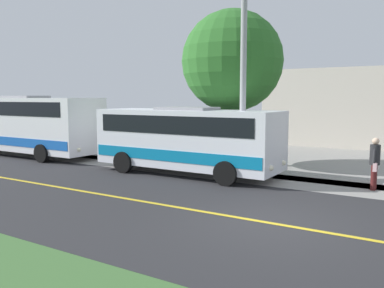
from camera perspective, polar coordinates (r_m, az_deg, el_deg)
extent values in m
plane|color=#3D6633|center=(10.51, 10.83, -10.96)|extent=(120.00, 120.00, 0.00)
cube|color=#28282B|center=(10.51, 10.83, -10.94)|extent=(8.00, 100.00, 0.01)
cube|color=gray|center=(15.34, 17.73, -5.55)|extent=(2.40, 100.00, 0.01)
cube|color=gold|center=(10.51, 10.83, -10.91)|extent=(0.16, 100.00, 0.00)
cube|color=white|center=(16.54, -0.71, 0.87)|extent=(2.46, 7.73, 2.30)
cube|color=#0C72A5|center=(16.61, -0.70, -1.18)|extent=(2.50, 7.58, 0.44)
cube|color=black|center=(16.49, -0.71, 2.95)|extent=(2.50, 6.96, 0.70)
cube|color=gray|center=(16.46, -0.71, 5.07)|extent=(1.48, 2.32, 0.12)
cylinder|color=black|center=(16.67, 8.58, -2.80)|extent=(0.25, 0.90, 0.90)
cylinder|color=black|center=(14.46, 4.78, -4.18)|extent=(0.25, 0.90, 0.90)
cylinder|color=black|center=(19.02, -4.86, -1.58)|extent=(0.25, 0.90, 0.90)
cylinder|color=black|center=(17.12, -9.73, -2.57)|extent=(0.25, 0.90, 0.90)
sphere|color=#F2EACC|center=(15.60, 12.85, -2.60)|extent=(0.20, 0.20, 0.20)
sphere|color=#F2EACC|center=(14.34, 11.12, -3.37)|extent=(0.20, 0.20, 0.20)
cube|color=white|center=(24.04, -22.97, 2.72)|extent=(2.52, 10.22, 2.78)
cube|color=blue|center=(24.10, -22.88, 0.73)|extent=(2.56, 10.02, 0.44)
cube|color=black|center=(24.01, -23.06, 4.73)|extent=(2.56, 9.20, 0.70)
cube|color=gray|center=(24.00, -23.13, 6.18)|extent=(1.51, 3.07, 0.12)
cylinder|color=black|center=(22.51, -15.49, -0.53)|extent=(0.25, 0.90, 0.90)
cylinder|color=black|center=(20.88, -20.54, -1.25)|extent=(0.25, 0.90, 0.90)
cylinder|color=black|center=(27.45, -24.58, 0.36)|extent=(0.25, 0.90, 0.90)
sphere|color=#F2EACC|center=(20.69, -12.94, -0.37)|extent=(0.20, 0.20, 0.20)
sphere|color=#F2EACC|center=(19.73, -15.75, -0.78)|extent=(0.20, 0.20, 0.20)
cylinder|color=#4C1919|center=(15.25, 24.44, -4.25)|extent=(0.18, 0.18, 0.87)
cylinder|color=#4C1919|center=(15.05, 24.35, -4.38)|extent=(0.18, 0.18, 0.87)
cylinder|color=#262628|center=(15.03, 24.53, -1.39)|extent=(0.34, 0.34, 0.69)
sphere|color=beige|center=(14.98, 24.62, 0.37)|extent=(0.24, 0.24, 0.24)
cylinder|color=#262628|center=(15.21, 24.62, -1.18)|extent=(0.29, 0.10, 0.62)
cube|color=white|center=(15.34, 24.77, -2.74)|extent=(0.20, 0.12, 0.28)
cylinder|color=#262628|center=(14.85, 24.45, -1.34)|extent=(0.29, 0.10, 0.62)
cube|color=beige|center=(14.83, 24.53, -3.03)|extent=(0.20, 0.12, 0.28)
cylinder|color=#9E9EA3|center=(15.82, 7.27, 9.10)|extent=(0.24, 0.24, 7.71)
cylinder|color=brown|center=(18.74, 5.61, 1.63)|extent=(0.36, 0.36, 3.07)
sphere|color=#2D6B28|center=(18.74, 5.73, 11.62)|extent=(4.61, 4.61, 4.61)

